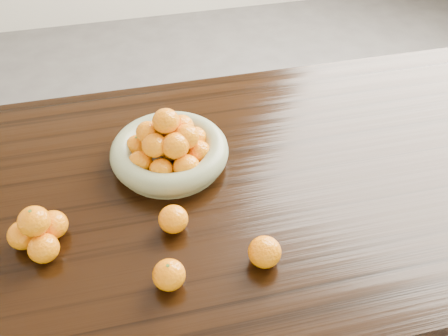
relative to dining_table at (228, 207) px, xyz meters
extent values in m
plane|color=#5A5755|center=(0.00, 0.00, -0.66)|extent=(5.00, 5.00, 0.00)
cube|color=black|center=(0.00, 0.00, 0.07)|extent=(2.00, 1.00, 0.04)
cube|color=black|center=(0.93, 0.43, -0.31)|extent=(0.08, 0.08, 0.71)
cylinder|color=gray|center=(-0.13, 0.12, 0.10)|extent=(0.29, 0.29, 0.01)
torus|color=gray|center=(-0.13, 0.12, 0.13)|extent=(0.32, 0.32, 0.06)
ellipsoid|color=orange|center=(-0.06, 0.15, 0.14)|extent=(0.07, 0.07, 0.06)
ellipsoid|color=orange|center=(-0.11, 0.20, 0.14)|extent=(0.07, 0.07, 0.07)
ellipsoid|color=orange|center=(-0.17, 0.20, 0.13)|extent=(0.07, 0.07, 0.06)
ellipsoid|color=orange|center=(-0.22, 0.15, 0.13)|extent=(0.07, 0.07, 0.06)
ellipsoid|color=orange|center=(-0.22, 0.09, 0.13)|extent=(0.07, 0.07, 0.06)
ellipsoid|color=orange|center=(-0.17, 0.05, 0.13)|extent=(0.06, 0.06, 0.06)
ellipsoid|color=orange|center=(-0.10, 0.04, 0.14)|extent=(0.07, 0.07, 0.07)
ellipsoid|color=orange|center=(-0.06, 0.09, 0.13)|extent=(0.07, 0.07, 0.06)
ellipsoid|color=orange|center=(-0.13, 0.12, 0.14)|extent=(0.07, 0.07, 0.06)
ellipsoid|color=orange|center=(-0.09, 0.15, 0.18)|extent=(0.07, 0.07, 0.06)
ellipsoid|color=orange|center=(-0.14, 0.17, 0.18)|extent=(0.07, 0.07, 0.06)
ellipsoid|color=orange|center=(-0.18, 0.14, 0.19)|extent=(0.06, 0.06, 0.06)
ellipsoid|color=orange|center=(-0.17, 0.09, 0.18)|extent=(0.07, 0.07, 0.06)
ellipsoid|color=orange|center=(-0.12, 0.07, 0.18)|extent=(0.07, 0.07, 0.07)
ellipsoid|color=orange|center=(-0.09, 0.10, 0.19)|extent=(0.07, 0.07, 0.06)
ellipsoid|color=orange|center=(-0.13, 0.13, 0.23)|extent=(0.07, 0.07, 0.07)
ellipsoid|color=orange|center=(-0.46, -0.13, 0.12)|extent=(0.07, 0.07, 0.07)
ellipsoid|color=orange|center=(-0.44, -0.07, 0.12)|extent=(0.07, 0.07, 0.07)
ellipsoid|color=orange|center=(-0.50, -0.08, 0.12)|extent=(0.07, 0.07, 0.07)
ellipsoid|color=orange|center=(-0.47, -0.10, 0.17)|extent=(0.07, 0.07, 0.07)
ellipsoid|color=orange|center=(-0.19, -0.27, 0.12)|extent=(0.07, 0.07, 0.07)
ellipsoid|color=orange|center=(-0.16, -0.12, 0.12)|extent=(0.07, 0.07, 0.07)
ellipsoid|color=orange|center=(0.02, -0.26, 0.12)|extent=(0.08, 0.08, 0.07)
camera|label=1|loc=(-0.22, -0.89, 1.02)|focal=40.00mm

